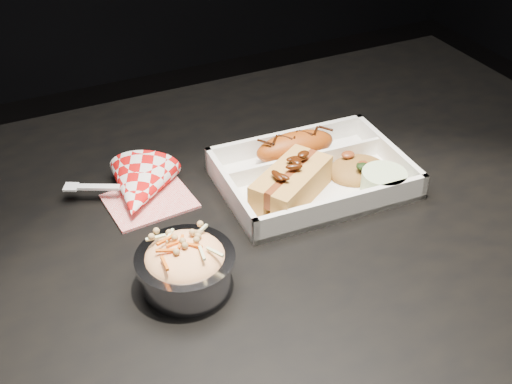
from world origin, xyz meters
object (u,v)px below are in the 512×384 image
(dining_table, at_px, (250,276))
(food_tray, at_px, (312,177))
(hotdog, at_px, (291,181))
(napkin_fork, at_px, (139,190))
(fried_pastry, at_px, (295,147))
(foil_coleslaw_cup, at_px, (186,264))

(dining_table, xyz_separation_m, food_tray, (0.12, 0.04, 0.10))
(food_tray, bearing_deg, hotdog, -149.23)
(dining_table, xyz_separation_m, napkin_fork, (-0.11, 0.11, 0.11))
(fried_pastry, bearing_deg, food_tray, -92.74)
(dining_table, relative_size, foil_coleslaw_cup, 10.78)
(dining_table, height_order, napkin_fork, napkin_fork)
(dining_table, relative_size, napkin_fork, 7.41)
(hotdog, xyz_separation_m, foil_coleslaw_cup, (-0.18, -0.09, 0.00))
(food_tray, bearing_deg, foil_coleslaw_cup, -150.25)
(foil_coleslaw_cup, bearing_deg, hotdog, 26.74)
(fried_pastry, relative_size, hotdog, 0.88)
(dining_table, relative_size, hotdog, 8.90)
(fried_pastry, height_order, napkin_fork, napkin_fork)
(food_tray, height_order, hotdog, hotdog)
(hotdog, xyz_separation_m, napkin_fork, (-0.18, 0.09, -0.02))
(food_tray, bearing_deg, dining_table, -156.19)
(foil_coleslaw_cup, xyz_separation_m, napkin_fork, (0.00, 0.18, -0.02))
(foil_coleslaw_cup, bearing_deg, food_tray, 27.00)
(food_tray, bearing_deg, fried_pastry, 90.00)
(fried_pastry, relative_size, foil_coleslaw_cup, 1.07)
(dining_table, relative_size, fried_pastry, 10.08)
(food_tray, distance_m, napkin_fork, 0.24)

